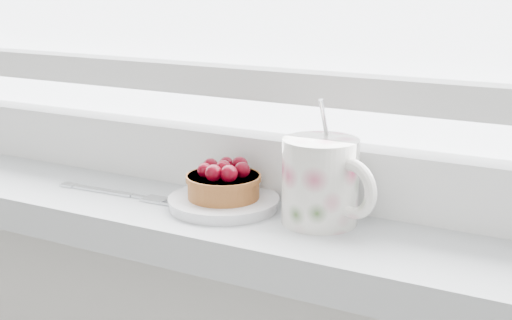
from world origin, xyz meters
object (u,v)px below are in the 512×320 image
Objects in this scene: fork at (122,194)px; raspberry_tart at (224,182)px; saucer at (224,203)px; floral_mug at (322,180)px.

raspberry_tart is at bearing 7.90° from fork.
raspberry_tart is at bearing -17.75° from saucer.
saucer is 0.12m from floral_mug.
saucer is 0.02m from raspberry_tart.
raspberry_tart is 0.12m from floral_mug.
raspberry_tart is at bearing -176.84° from floral_mug.
floral_mug is 0.25m from fork.
fork is (-0.13, -0.02, -0.03)m from raspberry_tart.
saucer is at bearing -176.92° from floral_mug.
saucer reaches higher than fork.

